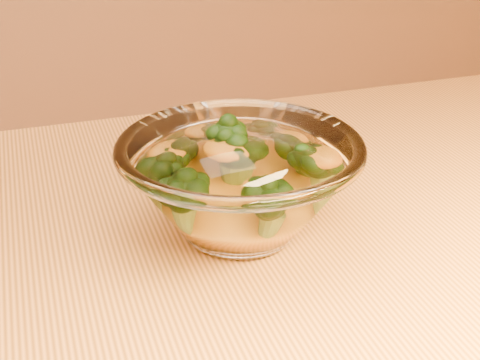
# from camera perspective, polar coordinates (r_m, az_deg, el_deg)

# --- Properties ---
(glass_bowl) EXTENTS (0.22, 0.22, 0.10)m
(glass_bowl) POSITION_cam_1_polar(r_m,az_deg,el_deg) (0.59, 0.00, -0.41)
(glass_bowl) COLOR white
(glass_bowl) RESTS_ON table
(cheese_sauce) EXTENTS (0.11, 0.11, 0.03)m
(cheese_sauce) POSITION_cam_1_polar(r_m,az_deg,el_deg) (0.60, 0.00, -2.13)
(cheese_sauce) COLOR orange
(cheese_sauce) RESTS_ON glass_bowl
(broccoli_heap) EXTENTS (0.15, 0.14, 0.07)m
(broccoli_heap) POSITION_cam_1_polar(r_m,az_deg,el_deg) (0.59, -0.24, 0.87)
(broccoli_heap) COLOR black
(broccoli_heap) RESTS_ON cheese_sauce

